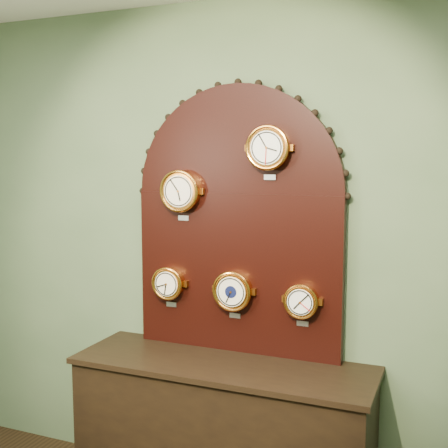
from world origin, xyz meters
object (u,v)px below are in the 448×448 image
at_px(arabic_clock, 268,148).
at_px(hygrometer, 169,283).
at_px(shop_counter, 223,438).
at_px(barometer, 233,291).
at_px(roman_clock, 181,191).
at_px(tide_clock, 302,301).
at_px(display_board, 238,212).

xyz_separation_m(arabic_clock, hygrometer, (-0.60, 0.00, -0.78)).
relative_size(shop_counter, arabic_clock, 5.51).
bearing_deg(arabic_clock, barometer, 179.95).
height_order(roman_clock, tide_clock, roman_clock).
distance_m(roman_clock, arabic_clock, 0.57).
relative_size(roman_clock, arabic_clock, 1.01).
relative_size(shop_counter, hygrometer, 6.46).
distance_m(arabic_clock, hygrometer, 0.98).
bearing_deg(hygrometer, barometer, -0.14).
bearing_deg(shop_counter, hygrometer, 159.10).
bearing_deg(barometer, roman_clock, -179.96).
xyz_separation_m(arabic_clock, barometer, (-0.20, 0.00, -0.79)).
bearing_deg(hygrometer, shop_counter, -20.90).
bearing_deg(shop_counter, arabic_clock, 37.71).
distance_m(hygrometer, barometer, 0.40).
height_order(barometer, tide_clock, barometer).
relative_size(arabic_clock, hygrometer, 1.17).
height_order(display_board, hygrometer, display_board).
distance_m(shop_counter, hygrometer, 0.91).
bearing_deg(roman_clock, tide_clock, 0.11).
distance_m(arabic_clock, barometer, 0.81).
bearing_deg(tide_clock, roman_clock, -179.89).
bearing_deg(display_board, hygrometer, -170.75).
bearing_deg(barometer, tide_clock, 0.17).
height_order(roman_clock, barometer, roman_clock).
relative_size(display_board, arabic_clock, 5.27).
bearing_deg(shop_counter, tide_clock, 21.56).
bearing_deg(display_board, tide_clock, -9.53).
bearing_deg(roman_clock, display_board, 11.82).
bearing_deg(shop_counter, display_board, 90.00).
height_order(display_board, arabic_clock, display_board).
height_order(arabic_clock, barometer, arabic_clock).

